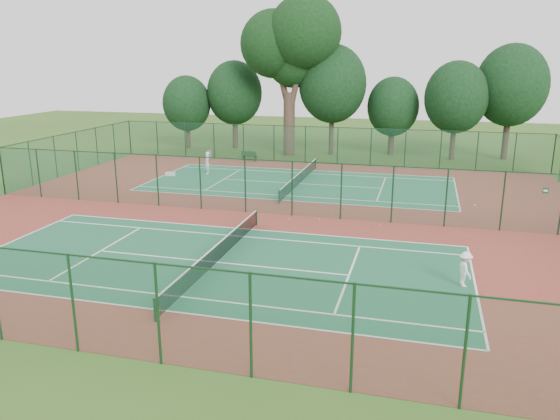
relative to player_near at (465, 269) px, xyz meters
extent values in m
plane|color=#32571B|center=(-11.38, 8.93, -0.80)|extent=(120.00, 120.00, 0.00)
cube|color=maroon|center=(-11.38, 8.93, -0.79)|extent=(40.00, 36.00, 0.01)
cube|color=#1C5A3B|center=(-11.38, -0.07, -0.78)|extent=(23.77, 10.97, 0.01)
cube|color=#216945|center=(-11.38, 17.93, -0.78)|extent=(23.77, 10.97, 0.01)
cube|color=#17472F|center=(-11.38, 26.93, 0.95)|extent=(40.00, 0.02, 3.50)
cube|color=#13351C|center=(-11.38, 26.93, 2.66)|extent=(40.00, 0.05, 0.05)
cube|color=#17472A|center=(-11.38, -9.07, 0.95)|extent=(40.00, 0.02, 3.50)
cube|color=#14391B|center=(-11.38, -9.07, 2.66)|extent=(40.00, 0.05, 0.05)
cube|color=#1B5332|center=(-31.38, 8.93, 0.95)|extent=(0.02, 36.00, 3.50)
cube|color=#1B5137|center=(-11.38, 8.93, 0.95)|extent=(40.00, 0.02, 3.50)
cube|color=#12321A|center=(-11.38, 8.93, 2.66)|extent=(40.00, 0.05, 0.05)
cylinder|color=#13361E|center=(-11.38, -6.47, -0.31)|extent=(0.10, 0.10, 0.97)
cylinder|color=#13361E|center=(-11.38, 6.33, -0.31)|extent=(0.10, 0.10, 0.97)
cube|color=black|center=(-11.38, -0.07, -0.31)|extent=(0.02, 12.80, 0.85)
cube|color=white|center=(-11.38, -0.07, 0.12)|extent=(0.04, 12.80, 0.06)
cylinder|color=#133619|center=(-11.38, 11.53, -0.31)|extent=(0.10, 0.10, 0.97)
cylinder|color=#133619|center=(-11.38, 24.33, -0.31)|extent=(0.10, 0.10, 0.97)
cube|color=black|center=(-11.38, 17.93, -0.31)|extent=(0.02, 12.80, 0.85)
cube|color=white|center=(-11.38, 17.93, 0.12)|extent=(0.04, 12.80, 0.06)
imported|color=white|center=(0.00, 0.00, 0.00)|extent=(0.89, 1.14, 1.56)
imported|color=white|center=(-19.91, 19.60, 0.18)|extent=(0.62, 0.79, 1.91)
cylinder|color=slate|center=(-22.38, 26.29, -0.34)|extent=(0.59, 0.59, 0.89)
cube|color=#13381D|center=(-18.96, 26.62, -0.55)|extent=(0.15, 0.42, 0.47)
cube|color=#13381D|center=(-17.73, 26.43, -0.55)|extent=(0.15, 0.42, 0.47)
cube|color=#13381D|center=(-18.35, 26.53, -0.30)|extent=(1.61, 0.67, 0.05)
cube|color=#13381D|center=(-18.38, 26.32, -0.06)|extent=(1.55, 0.29, 0.47)
cube|color=silver|center=(-22.67, 18.12, -0.63)|extent=(0.88, 0.46, 0.31)
sphere|color=yellow|center=(-4.29, 8.07, -0.75)|extent=(0.07, 0.07, 0.07)
sphere|color=#C9D932|center=(-7.97, 8.41, -0.75)|extent=(0.07, 0.07, 0.07)
sphere|color=#BBDD33|center=(-9.78, 7.97, -0.75)|extent=(0.07, 0.07, 0.07)
cylinder|color=#3D2B21|center=(-15.51, 30.97, 2.35)|extent=(1.15, 1.15, 6.29)
cylinder|color=#3D2B21|center=(-16.45, 31.28, 7.07)|extent=(2.13, 0.63, 6.26)
cylinder|color=#3D2B21|center=(-14.56, 30.76, 7.38)|extent=(1.99, 0.59, 6.79)
sphere|color=black|center=(-17.19, 31.28, 10.22)|extent=(6.71, 6.71, 6.71)
sphere|color=black|center=(-13.93, 30.76, 11.27)|extent=(7.13, 7.13, 7.13)
sphere|color=black|center=(-15.30, 31.81, 8.64)|extent=(5.46, 5.46, 5.46)
camera|label=1|loc=(-2.09, -23.27, 8.71)|focal=35.00mm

